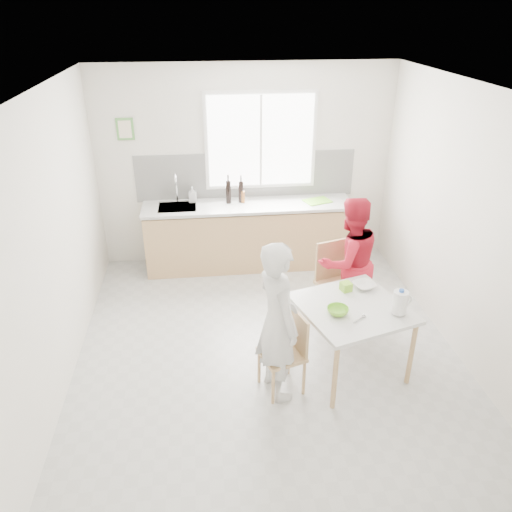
{
  "coord_description": "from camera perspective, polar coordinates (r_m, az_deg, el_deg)",
  "views": [
    {
      "loc": [
        -0.61,
        -4.33,
        3.35
      ],
      "look_at": [
        -0.09,
        0.2,
        1.02
      ],
      "focal_mm": 35.0,
      "sensor_mm": 36.0,
      "label": 1
    }
  ],
  "objects": [
    {
      "name": "soap_bottle",
      "position": [
        6.86,
        -7.26,
        7.01
      ],
      "size": [
        0.1,
        0.11,
        0.21
      ],
      "primitive_type": "imported",
      "rotation": [
        0.0,
        0.0,
        -0.09
      ],
      "color": "#999999",
      "rests_on": "kitchen_counter"
    },
    {
      "name": "chair_far",
      "position": [
        5.76,
        9.22,
        -2.66
      ],
      "size": [
        0.56,
        0.56,
        0.96
      ],
      "rotation": [
        0.0,
        0.0,
        0.3
      ],
      "color": "tan",
      "rests_on": "ground"
    },
    {
      "name": "ground",
      "position": [
        5.51,
        1.21,
        -10.42
      ],
      "size": [
        4.5,
        4.5,
        0.0
      ],
      "primitive_type": "plane",
      "color": "#B7B7B2",
      "rests_on": "ground"
    },
    {
      "name": "chair_left",
      "position": [
        4.77,
        3.63,
        -10.56
      ],
      "size": [
        0.47,
        0.47,
        0.81
      ],
      "rotation": [
        0.0,
        0.0,
        -1.27
      ],
      "color": "tan",
      "rests_on": "ground"
    },
    {
      "name": "person_white",
      "position": [
        4.53,
        2.48,
        -7.49
      ],
      "size": [
        0.53,
        0.66,
        1.58
      ],
      "primitive_type": "imported",
      "rotation": [
        0.0,
        0.0,
        1.87
      ],
      "color": "silver",
      "rests_on": "ground"
    },
    {
      "name": "dining_table",
      "position": [
        4.94,
        10.9,
        -6.42
      ],
      "size": [
        1.21,
        1.21,
        0.74
      ],
      "rotation": [
        0.0,
        0.0,
        0.3
      ],
      "color": "silver",
      "rests_on": "ground"
    },
    {
      "name": "cutting_board",
      "position": [
        6.9,
        7.04,
        6.26
      ],
      "size": [
        0.41,
        0.35,
        0.01
      ],
      "primitive_type": "cube",
      "rotation": [
        0.0,
        0.0,
        0.33
      ],
      "color": "#78D330",
      "rests_on": "kitchen_counter"
    },
    {
      "name": "picture_frame",
      "position": [
        6.79,
        -14.74,
        13.85
      ],
      "size": [
        0.22,
        0.03,
        0.28
      ],
      "color": "#549945",
      "rests_on": "room_shell"
    },
    {
      "name": "green_box",
      "position": [
        5.12,
        10.24,
        -3.46
      ],
      "size": [
        0.12,
        0.12,
        0.09
      ],
      "primitive_type": "cube",
      "rotation": [
        0.0,
        0.0,
        0.3
      ],
      "color": "#88D030",
      "rests_on": "dining_table"
    },
    {
      "name": "spoon",
      "position": [
        4.71,
        11.65,
        -7.1
      ],
      "size": [
        0.14,
        0.11,
        0.01
      ],
      "primitive_type": "cylinder",
      "rotation": [
        0.0,
        1.57,
        0.65
      ],
      "color": "#A5A5AA",
      "rests_on": "dining_table"
    },
    {
      "name": "wine_bottle_a",
      "position": [
        6.75,
        -3.17,
        7.35
      ],
      "size": [
        0.07,
        0.07,
        0.32
      ],
      "primitive_type": "cylinder",
      "color": "black",
      "rests_on": "kitchen_counter"
    },
    {
      "name": "window",
      "position": [
        6.81,
        0.54,
        13.01
      ],
      "size": [
        1.5,
        0.06,
        1.3
      ],
      "color": "white",
      "rests_on": "room_shell"
    },
    {
      "name": "backsplash",
      "position": [
        6.93,
        -1.15,
        9.18
      ],
      "size": [
        3.0,
        0.02,
        0.65
      ],
      "primitive_type": "cube",
      "color": "white",
      "rests_on": "room_shell"
    },
    {
      "name": "kitchen_counter",
      "position": [
        6.96,
        -0.9,
        2.12
      ],
      "size": [
        2.84,
        0.64,
        1.37
      ],
      "color": "tan",
      "rests_on": "ground"
    },
    {
      "name": "wine_bottle_b",
      "position": [
        6.78,
        -1.72,
        7.37
      ],
      "size": [
        0.07,
        0.07,
        0.3
      ],
      "primitive_type": "cylinder",
      "color": "black",
      "rests_on": "kitchen_counter"
    },
    {
      "name": "bowl_green",
      "position": [
        4.75,
        9.33,
        -6.19
      ],
      "size": [
        0.25,
        0.25,
        0.06
      ],
      "primitive_type": "imported",
      "rotation": [
        0.0,
        0.0,
        0.3
      ],
      "color": "#7CCB2F",
      "rests_on": "dining_table"
    },
    {
      "name": "jar_amber",
      "position": [
        6.79,
        -1.54,
        6.79
      ],
      "size": [
        0.06,
        0.06,
        0.16
      ],
      "primitive_type": "cylinder",
      "color": "#965520",
      "rests_on": "kitchen_counter"
    },
    {
      "name": "person_red",
      "position": [
        5.66,
        10.53,
        -0.7
      ],
      "size": [
        0.88,
        0.77,
        1.52
      ],
      "primitive_type": "imported",
      "rotation": [
        0.0,
        0.0,
        3.44
      ],
      "color": "red",
      "rests_on": "ground"
    },
    {
      "name": "bowl_white",
      "position": [
        5.21,
        12.26,
        -3.32
      ],
      "size": [
        0.27,
        0.27,
        0.05
      ],
      "primitive_type": "imported",
      "rotation": [
        0.0,
        0.0,
        0.3
      ],
      "color": "white",
      "rests_on": "dining_table"
    },
    {
      "name": "room_shell",
      "position": [
        4.7,
        1.41,
        5.72
      ],
      "size": [
        4.5,
        4.5,
        4.5
      ],
      "color": "silver",
      "rests_on": "ground"
    },
    {
      "name": "milk_jug",
      "position": [
        4.82,
        16.18,
        -5.06
      ],
      "size": [
        0.19,
        0.14,
        0.25
      ],
      "rotation": [
        0.0,
        0.0,
        0.3
      ],
      "color": "white",
      "rests_on": "dining_table"
    }
  ]
}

